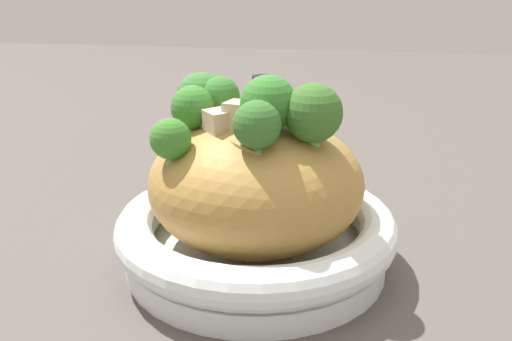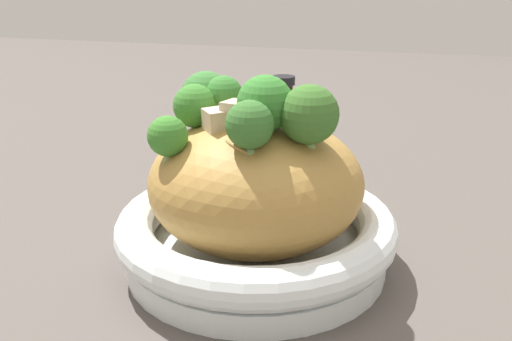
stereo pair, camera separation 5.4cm
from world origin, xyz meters
name	(u,v)px [view 2 (the right image)]	position (x,y,z in m)	size (l,w,h in m)	color
ground_plane	(256,263)	(0.00, 0.00, 0.00)	(3.00, 3.00, 0.00)	#504A45
serving_bowl	(256,235)	(0.00, 0.00, 0.03)	(0.27, 0.27, 0.06)	white
noodle_heap	(256,183)	(0.00, 0.00, 0.09)	(0.20, 0.20, 0.13)	#B08440
broccoli_florets	(240,110)	(-0.01, -0.01, 0.16)	(0.18, 0.15, 0.08)	#8FB870
carrot_coins	(265,120)	(0.00, 0.05, 0.14)	(0.09, 0.11, 0.04)	orange
zucchini_slices	(225,117)	(-0.04, 0.04, 0.14)	(0.05, 0.09, 0.05)	beige
chicken_chunks	(234,119)	(-0.02, -0.02, 0.15)	(0.06, 0.04, 0.03)	beige
soy_sauce_bottle	(283,135)	(-0.03, 0.25, 0.06)	(0.06, 0.06, 0.14)	black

